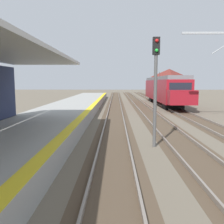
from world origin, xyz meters
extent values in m
cube|color=#999993|center=(-2.50, 16.00, 0.45)|extent=(5.00, 80.00, 0.90)
cube|color=yellow|center=(-0.25, 16.00, 0.90)|extent=(0.50, 80.00, 0.01)
cube|color=#4C3D2D|center=(1.90, 20.00, 0.00)|extent=(2.34, 120.00, 0.01)
cube|color=slate|center=(1.18, 20.00, 0.08)|extent=(0.08, 120.00, 0.15)
cube|color=slate|center=(2.62, 20.00, 0.08)|extent=(0.08, 120.00, 0.15)
cube|color=#4C3D2D|center=(5.30, 20.00, 0.00)|extent=(2.34, 120.00, 0.01)
cube|color=slate|center=(4.58, 20.00, 0.08)|extent=(0.08, 120.00, 0.15)
cube|color=slate|center=(6.02, 20.00, 0.08)|extent=(0.08, 120.00, 0.15)
cube|color=#4C3D2D|center=(8.70, 20.00, 0.00)|extent=(2.34, 120.00, 0.01)
cube|color=slate|center=(7.98, 20.00, 0.08)|extent=(0.08, 120.00, 0.15)
cube|color=maroon|center=(8.70, 38.51, 2.07)|extent=(2.90, 18.00, 2.70)
cube|color=slate|center=(8.70, 38.51, 3.64)|extent=(2.67, 18.00, 0.44)
cube|color=black|center=(8.70, 29.49, 2.48)|extent=(2.32, 0.06, 1.21)
cube|color=maroon|center=(8.70, 28.71, 1.60)|extent=(2.78, 1.60, 1.49)
cube|color=black|center=(10.16, 38.51, 2.48)|extent=(0.04, 15.84, 0.86)
cylinder|color=#333333|center=(8.70, 42.11, 4.31)|extent=(0.06, 0.06, 0.90)
cube|color=black|center=(8.70, 32.66, 0.36)|extent=(2.18, 2.20, 0.72)
cube|color=black|center=(8.70, 44.36, 0.36)|extent=(2.18, 2.20, 0.72)
cylinder|color=#4C4C4C|center=(3.85, 15.39, 2.20)|extent=(0.16, 0.16, 4.40)
cube|color=black|center=(3.85, 15.39, 4.80)|extent=(0.32, 0.24, 0.80)
sphere|color=red|center=(3.85, 15.25, 5.02)|extent=(0.16, 0.16, 0.16)
sphere|color=green|center=(3.85, 15.25, 4.58)|extent=(0.16, 0.16, 0.16)
cube|color=#9EA3A8|center=(9.45, 23.29, 6.90)|extent=(4.80, 0.16, 0.16)
cube|color=#7F705B|center=(15.13, 65.29, 2.20)|extent=(6.00, 4.80, 4.40)
pyramid|color=maroon|center=(15.13, 65.29, 5.40)|extent=(6.60, 5.28, 2.00)
camera|label=1|loc=(1.97, 3.63, 3.12)|focal=39.57mm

